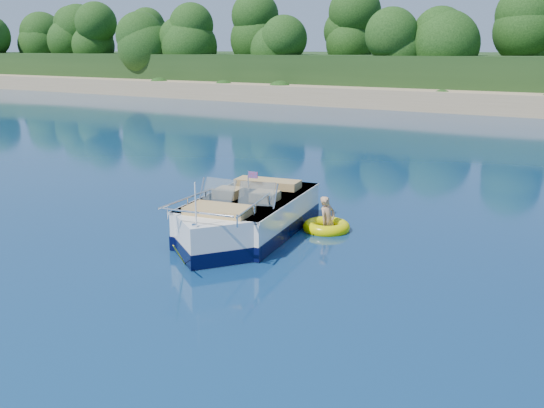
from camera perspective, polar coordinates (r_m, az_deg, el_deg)
The scene contains 4 objects.
ground at distance 12.66m, azimuth 0.79°, elevation -6.76°, with size 160.00×160.00×0.00m, color #0A224C.
motorboat at distance 15.15m, azimuth -2.63°, elevation -1.53°, with size 2.97×6.34×2.13m.
tow_tube at distance 15.77m, azimuth 5.14°, elevation -2.17°, with size 1.53×1.53×0.32m.
boy at distance 15.82m, azimuth 5.29°, elevation -2.44°, with size 0.49×0.32×1.36m, color tan.
Camera 1 is at (6.07, -10.12, 4.58)m, focal length 40.00 mm.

